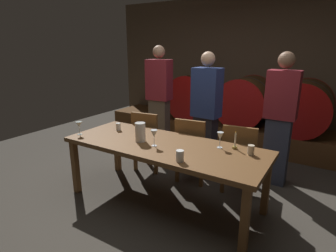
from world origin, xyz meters
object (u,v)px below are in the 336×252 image
Objects in this scene: dining_table at (164,150)px; guest_left at (159,101)px; chair_center at (192,147)px; pitcher at (140,132)px; guest_right at (280,119)px; wine_glass_right at (220,136)px; cup_left at (118,127)px; wine_barrel_left at (196,96)px; guest_center at (206,113)px; chair_left at (148,138)px; cup_right at (251,150)px; cup_center at (180,156)px; wine_glass_left at (79,125)px; candle_center at (235,144)px; chair_right at (240,155)px; wine_glass_center at (154,134)px; wine_barrel_center at (246,101)px.

dining_table is 1.27× the size of guest_left.
pitcher is (-0.30, -0.70, 0.34)m from chair_center.
guest_right is at bearing -156.73° from chair_center.
wine_glass_right is 1.35m from cup_left.
wine_barrel_left is at bearing 102.52° from pitcher.
cup_left is at bearing 53.84° from guest_center.
chair_center is (0.71, 0.01, 0.00)m from chair_left.
cup_right is (-0.07, -1.00, -0.10)m from guest_right.
pitcher is 0.54m from cup_left.
guest_right is 1.63m from cup_center.
wine_glass_right is at bearing 16.33° from wine_glass_left.
wine_glass_left is (-0.39, -0.89, 0.36)m from chair_left.
candle_center is (0.70, -0.79, -0.09)m from guest_center.
chair_right reaches higher than cup_left.
wine_glass_right is (1.47, -1.04, -0.06)m from guest_left.
guest_left is 17.67× the size of cup_right.
chair_left is 5.42× the size of wine_glass_left.
chair_center is at bearing 140.85° from guest_left.
pitcher is 1.98× the size of cup_center.
chair_right is at bearing 28.89° from wine_glass_left.
candle_center is 1.05m from pitcher.
wine_glass_center is 1.04× the size of wine_glass_right.
wine_glass_left is at bearing 22.13° from chair_right.
pitcher is 1.34× the size of wine_glass_left.
wine_barrel_center is at bearing 85.10° from wine_glass_center.
wine_barrel_left reaches higher than wine_glass_right.
cup_left reaches higher than dining_table.
guest_right reaches higher than wine_glass_right.
candle_center is at bearing 143.13° from guest_left.
guest_right reaches higher than candle_center.
cup_right is at bearing -4.12° from wine_glass_right.
wine_barrel_left is 2.65m from wine_glass_right.
dining_table is 1.08m from guest_center.
wine_glass_center is 1.80× the size of cup_right.
guest_left is at bearing 144.66° from wine_glass_right.
dining_table is 13.08× the size of wine_glass_right.
guest_center is 1.16m from pitcher.
candle_center is (0.55, -2.19, -0.03)m from wine_barrel_center.
wine_glass_center is at bearing -162.72° from cup_right.
wine_glass_center is at bearing 116.24° from guest_left.
pitcher reaches higher than cup_left.
chair_left is at bearing -6.39° from chair_center.
guest_left is at bearing 148.61° from candle_center.
wine_glass_left is (-1.06, -0.26, 0.19)m from dining_table.
wine_glass_left is at bearing -166.03° from pitcher.
guest_right is at bearing -168.56° from chair_left.
wine_glass_right is (1.63, 0.48, 0.00)m from wine_glass_left.
guest_center is (-0.14, -1.41, 0.06)m from wine_barrel_center.
candle_center reaches higher than wine_glass_center.
guest_left is at bearing -77.65° from chair_left.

